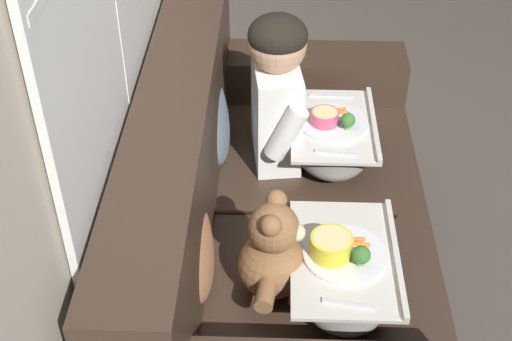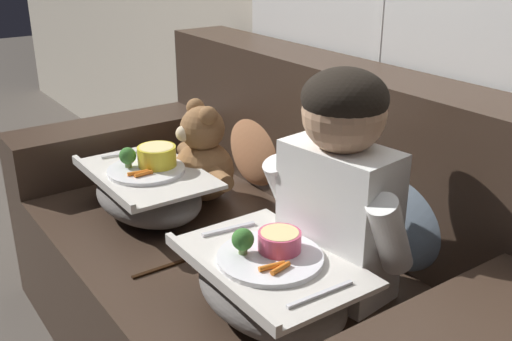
{
  "view_description": "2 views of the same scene",
  "coord_description": "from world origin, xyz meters",
  "px_view_note": "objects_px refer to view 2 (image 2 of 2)",
  "views": [
    {
      "loc": [
        -1.77,
        0.05,
        2.09
      ],
      "look_at": [
        -0.15,
        0.11,
        0.77
      ],
      "focal_mm": 50.0,
      "sensor_mm": 36.0,
      "label": 1
    },
    {
      "loc": [
        1.29,
        -0.87,
        1.31
      ],
      "look_at": [
        -0.02,
        0.05,
        0.66
      ],
      "focal_mm": 42.0,
      "sensor_mm": 36.0,
      "label": 2
    }
  ],
  "objects_px": {
    "throw_pillow_behind_child": "(403,201)",
    "lap_tray_teddy": "(148,190)",
    "throw_pillow_behind_teddy": "(261,136)",
    "couch": "(264,270)",
    "child_figure": "(340,174)",
    "teddy_bear": "(202,159)",
    "lap_tray_child": "(270,284)"
  },
  "relations": [
    {
      "from": "throw_pillow_behind_child",
      "to": "lap_tray_teddy",
      "type": "xyz_separation_m",
      "value": [
        -0.66,
        -0.44,
        -0.1
      ]
    },
    {
      "from": "throw_pillow_behind_teddy",
      "to": "couch",
      "type": "bearing_deg",
      "value": -33.81
    },
    {
      "from": "child_figure",
      "to": "teddy_bear",
      "type": "distance_m",
      "value": 0.68
    },
    {
      "from": "teddy_bear",
      "to": "throw_pillow_behind_child",
      "type": "bearing_deg",
      "value": 19.9
    },
    {
      "from": "couch",
      "to": "throw_pillow_behind_teddy",
      "type": "distance_m",
      "value": 0.5
    },
    {
      "from": "teddy_bear",
      "to": "lap_tray_child",
      "type": "height_order",
      "value": "teddy_bear"
    },
    {
      "from": "throw_pillow_behind_teddy",
      "to": "child_figure",
      "type": "distance_m",
      "value": 0.71
    },
    {
      "from": "throw_pillow_behind_child",
      "to": "throw_pillow_behind_teddy",
      "type": "bearing_deg",
      "value": 180.0
    },
    {
      "from": "child_figure",
      "to": "lap_tray_teddy",
      "type": "distance_m",
      "value": 0.72
    },
    {
      "from": "throw_pillow_behind_child",
      "to": "lap_tray_teddy",
      "type": "relative_size",
      "value": 0.84
    },
    {
      "from": "teddy_bear",
      "to": "lap_tray_child",
      "type": "xyz_separation_m",
      "value": [
        0.66,
        -0.2,
        -0.06
      ]
    },
    {
      "from": "couch",
      "to": "child_figure",
      "type": "height_order",
      "value": "child_figure"
    },
    {
      "from": "lap_tray_child",
      "to": "couch",
      "type": "bearing_deg",
      "value": 146.11
    },
    {
      "from": "throw_pillow_behind_child",
      "to": "teddy_bear",
      "type": "bearing_deg",
      "value": -160.1
    },
    {
      "from": "couch",
      "to": "lap_tray_teddy",
      "type": "bearing_deg",
      "value": -146.34
    },
    {
      "from": "teddy_bear",
      "to": "lap_tray_teddy",
      "type": "distance_m",
      "value": 0.21
    },
    {
      "from": "couch",
      "to": "lap_tray_teddy",
      "type": "distance_m",
      "value": 0.44
    },
    {
      "from": "throw_pillow_behind_child",
      "to": "throw_pillow_behind_teddy",
      "type": "xyz_separation_m",
      "value": [
        -0.66,
        0.0,
        0.0
      ]
    },
    {
      "from": "throw_pillow_behind_child",
      "to": "child_figure",
      "type": "distance_m",
      "value": 0.27
    },
    {
      "from": "teddy_bear",
      "to": "lap_tray_child",
      "type": "distance_m",
      "value": 0.69
    },
    {
      "from": "lap_tray_child",
      "to": "child_figure",
      "type": "bearing_deg",
      "value": 89.81
    },
    {
      "from": "throw_pillow_behind_teddy",
      "to": "lap_tray_child",
      "type": "distance_m",
      "value": 0.79
    },
    {
      "from": "throw_pillow_behind_teddy",
      "to": "child_figure",
      "type": "height_order",
      "value": "child_figure"
    },
    {
      "from": "couch",
      "to": "teddy_bear",
      "type": "xyz_separation_m",
      "value": [
        -0.33,
        -0.02,
        0.26
      ]
    },
    {
      "from": "throw_pillow_behind_child",
      "to": "teddy_bear",
      "type": "xyz_separation_m",
      "value": [
        -0.66,
        -0.24,
        -0.03
      ]
    },
    {
      "from": "lap_tray_child",
      "to": "throw_pillow_behind_teddy",
      "type": "bearing_deg",
      "value": 146.15
    },
    {
      "from": "lap_tray_teddy",
      "to": "throw_pillow_behind_teddy",
      "type": "bearing_deg",
      "value": 89.92
    },
    {
      "from": "throw_pillow_behind_child",
      "to": "lap_tray_teddy",
      "type": "height_order",
      "value": "throw_pillow_behind_child"
    },
    {
      "from": "couch",
      "to": "child_figure",
      "type": "distance_m",
      "value": 0.54
    },
    {
      "from": "child_figure",
      "to": "couch",
      "type": "bearing_deg",
      "value": 177.48
    },
    {
      "from": "throw_pillow_behind_child",
      "to": "teddy_bear",
      "type": "height_order",
      "value": "throw_pillow_behind_child"
    },
    {
      "from": "child_figure",
      "to": "lap_tray_teddy",
      "type": "height_order",
      "value": "child_figure"
    }
  ]
}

